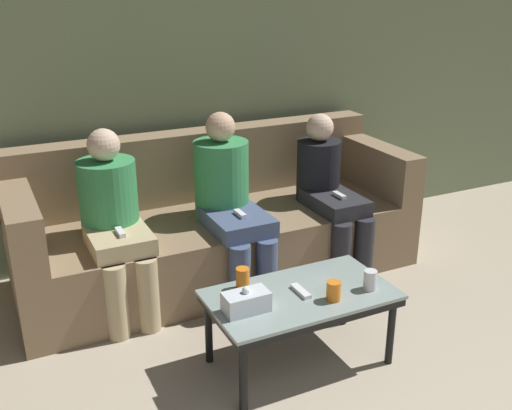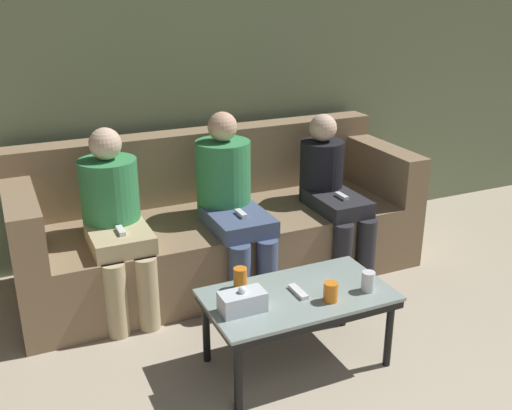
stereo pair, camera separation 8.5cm
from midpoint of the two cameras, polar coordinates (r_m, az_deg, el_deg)
The scene contains 11 objects.
wall_back at distance 4.30m, azimuth -7.51°, elevation 12.48°, with size 12.00×0.06×2.60m.
couch at distance 4.07m, azimuth -4.42°, elevation -2.02°, with size 2.64×0.94×0.93m.
coffee_table at distance 3.10m, azimuth 3.46°, elevation -9.07°, with size 0.95×0.53×0.42m.
cup_near_left at distance 3.09m, azimuth -2.08°, elevation -7.02°, with size 0.07×0.07×0.11m.
cup_near_right at distance 3.01m, azimuth 6.58°, elevation -8.13°, with size 0.07×0.07×0.10m.
cup_far_center at distance 3.13m, azimuth 10.04°, elevation -7.05°, with size 0.07×0.07×0.11m.
tissue_box at distance 2.90m, azimuth -1.80°, elevation -9.19°, with size 0.22×0.12×0.13m.
game_remote at distance 3.07m, azimuth 3.48°, elevation -8.20°, with size 0.04×0.15×0.02m.
seated_person_left_end at distance 3.60m, azimuth -14.07°, elevation -1.15°, with size 0.34×0.64×1.11m.
seated_person_mid_left at distance 3.78m, azimuth -3.26°, elevation 0.73°, with size 0.35×0.71×1.14m.
seated_person_mid_right at distance 4.09m, azimuth 6.31°, elevation 1.51°, with size 0.31×0.67×1.06m.
Camera 1 is at (-1.40, 0.02, 1.92)m, focal length 42.00 mm.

